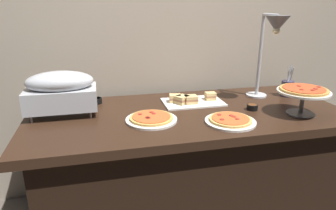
{
  "coord_description": "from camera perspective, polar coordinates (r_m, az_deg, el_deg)",
  "views": [
    {
      "loc": [
        -0.51,
        -1.66,
        1.38
      ],
      "look_at": [
        -0.13,
        0.0,
        0.81
      ],
      "focal_mm": 32.44,
      "sensor_mm": 36.0,
      "label": 1
    }
  ],
  "objects": [
    {
      "name": "pizza_plate_center",
      "position": [
        1.69,
        -3.15,
        -2.58
      ],
      "size": [
        0.29,
        0.29,
        0.03
      ],
      "color": "white",
      "rests_on": "buffet_table"
    },
    {
      "name": "sauce_cup_near",
      "position": [
        1.93,
        15.55,
        -0.34
      ],
      "size": [
        0.07,
        0.07,
        0.03
      ],
      "color": "black",
      "rests_on": "buffet_table"
    },
    {
      "name": "sandwich_platter",
      "position": [
        1.99,
        4.29,
        0.88
      ],
      "size": [
        0.39,
        0.24,
        0.06
      ],
      "color": "white",
      "rests_on": "buffet_table"
    },
    {
      "name": "back_wall",
      "position": [
        2.22,
        0.3,
        13.9
      ],
      "size": [
        4.4,
        0.04,
        2.4
      ],
      "primitive_type": "cube",
      "color": "tan",
      "rests_on": "ground_plane"
    },
    {
      "name": "chafing_dish",
      "position": [
        1.84,
        -19.51,
        2.57
      ],
      "size": [
        0.4,
        0.23,
        0.26
      ],
      "color": "#B7BABF",
      "rests_on": "buffet_table"
    },
    {
      "name": "pizza_plate_front",
      "position": [
        1.7,
        11.63,
        -2.86
      ],
      "size": [
        0.28,
        0.28,
        0.03
      ],
      "color": "white",
      "rests_on": "buffet_table"
    },
    {
      "name": "sauce_cup_far",
      "position": [
        2.04,
        -13.26,
        0.85
      ],
      "size": [
        0.07,
        0.07,
        0.04
      ],
      "color": "black",
      "rests_on": "buffet_table"
    },
    {
      "name": "utensil_holder",
      "position": [
        2.28,
        21.51,
        3.0
      ],
      "size": [
        0.08,
        0.08,
        0.23
      ],
      "color": "#383347",
      "rests_on": "buffet_table"
    },
    {
      "name": "buffet_table",
      "position": [
        2.0,
        3.65,
        -11.33
      ],
      "size": [
        1.9,
        0.84,
        0.76
      ],
      "color": "black",
      "rests_on": "ground_plane"
    },
    {
      "name": "pizza_plate_raised_stand",
      "position": [
        1.92,
        24.09,
        2.08
      ],
      "size": [
        0.3,
        0.3,
        0.16
      ],
      "color": "#595B60",
      "rests_on": "buffet_table"
    },
    {
      "name": "heat_lamp",
      "position": [
        2.04,
        19.12,
        12.48
      ],
      "size": [
        0.15,
        0.31,
        0.56
      ],
      "color": "#B7BABF",
      "rests_on": "buffet_table"
    }
  ]
}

